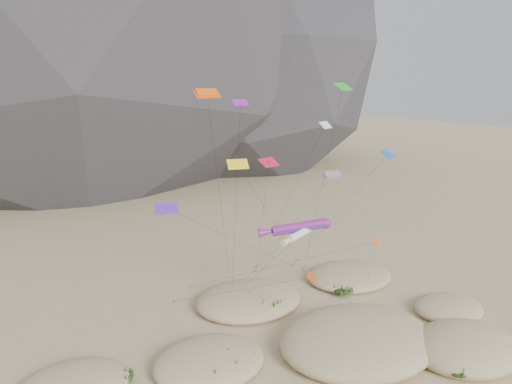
# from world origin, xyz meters

# --- Properties ---
(ground) EXTENTS (500.00, 500.00, 0.00)m
(ground) POSITION_xyz_m (0.00, 0.00, 0.00)
(ground) COLOR #CCB789
(ground) RESTS_ON ground
(dunes) EXTENTS (52.06, 38.79, 3.95)m
(dunes) POSITION_xyz_m (-0.69, 3.62, 0.70)
(dunes) COLOR #CCB789
(dunes) RESTS_ON ground
(dune_grass) EXTENTS (43.70, 28.99, 1.42)m
(dune_grass) POSITION_xyz_m (-1.04, 3.41, 0.83)
(dune_grass) COLOR black
(dune_grass) RESTS_ON ground
(kite_stakes) EXTENTS (20.74, 7.47, 0.30)m
(kite_stakes) POSITION_xyz_m (3.06, 23.71, 0.15)
(kite_stakes) COLOR #3F2D1E
(kite_stakes) RESTS_ON ground
(rainbow_tube_kite) EXTENTS (8.39, 12.96, 11.78)m
(rainbow_tube_kite) POSITION_xyz_m (3.07, 12.26, 10.80)
(rainbow_tube_kite) COLOR #FF1A33
(rainbow_tube_kite) RESTS_ON ground
(white_tube_kite) EXTENTS (7.55, 10.20, 11.09)m
(white_tube_kite) POSITION_xyz_m (2.98, 11.31, 10.39)
(white_tube_kite) COLOR silver
(white_tube_kite) RESTS_ON ground
(orange_parafoil) EXTENTS (11.55, 13.72, 26.95)m
(orange_parafoil) POSITION_xyz_m (-7.16, 14.69, 26.12)
(orange_parafoil) COLOR #F0500C
(orange_parafoil) RESTS_ON ground
(multi_parafoil) EXTENTS (2.59, 17.77, 17.60)m
(multi_parafoil) POSITION_xyz_m (6.31, 10.10, 16.93)
(multi_parafoil) COLOR red
(multi_parafoil) RESTS_ON ground
(delta_kites) EXTENTS (29.11, 22.47, 27.37)m
(delta_kites) POSITION_xyz_m (3.53, 11.42, 17.89)
(delta_kites) COLOR green
(delta_kites) RESTS_ON ground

